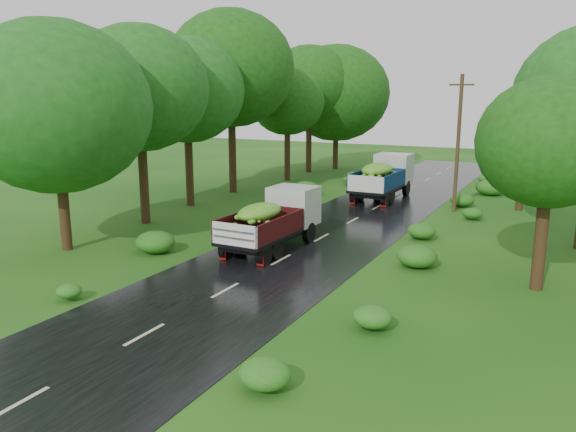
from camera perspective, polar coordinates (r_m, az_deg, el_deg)
The scene contains 9 objects.
ground at distance 16.27m, azimuth -14.36°, elevation -11.63°, with size 120.00×120.00×0.00m, color #10430E.
road at distance 19.98m, azimuth -4.80°, elevation -6.68°, with size 6.50×80.00×0.02m, color black.
road_lines at distance 20.79m, azimuth -3.33°, elevation -5.86°, with size 0.12×69.60×0.00m.
truck_near at distance 23.89m, azimuth -1.37°, elevation -0.10°, with size 2.14×5.79×2.42m.
truck_far at distance 35.89m, azimuth 9.75°, elevation 4.13°, with size 2.33×6.37×2.67m.
utility_pole at distance 32.34m, azimuth 16.89°, elevation 7.14°, with size 1.27×0.55×7.54m.
trees_left at distance 37.76m, azimuth -4.18°, elevation 12.61°, with size 5.70×33.82×9.94m.
trees_right at distance 33.52m, azimuth 26.96°, elevation 8.84°, with size 6.31×31.03×8.02m.
shrubs at distance 27.63m, azimuth 5.12°, elevation -0.60°, with size 11.90×44.00×0.70m.
Camera 1 is at (10.10, -10.97, 6.49)m, focal length 35.00 mm.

